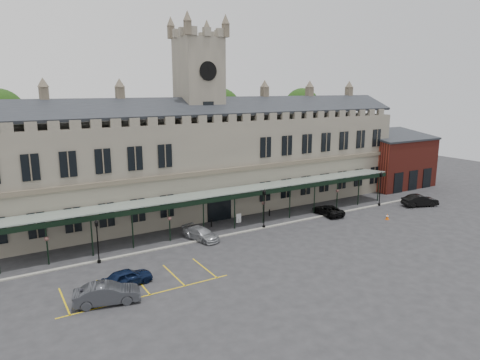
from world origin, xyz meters
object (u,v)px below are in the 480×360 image
traffic_cone (387,217)px  lamp_post_right (380,186)px  lamp_post_mid (264,205)px  car_taxi (201,234)px  clock_tower (199,111)px  sign_board (239,218)px  car_left_b (107,294)px  car_left_a (127,277)px  person_a (82,299)px  car_van (328,210)px  car_right_b (420,200)px  person_b (103,292)px  lamp_post_left (97,237)px  station_building (201,163)px

traffic_cone → lamp_post_right: bearing=49.7°
lamp_post_mid → car_taxi: lamp_post_mid is taller
clock_tower → sign_board: clock_tower is taller
clock_tower → car_left_b: (-17.23, -19.06, -12.30)m
clock_tower → car_left_a: clock_tower is taller
person_a → traffic_cone: bearing=-10.2°
car_van → car_right_b: 14.20m
car_van → car_left_a: bearing=15.8°
car_left_b → person_b: person_b is taller
lamp_post_mid → person_a: bearing=-159.0°
car_van → person_b: 31.59m
traffic_cone → lamp_post_left: bearing=172.0°
car_van → car_right_b: bearing=168.8°
car_van → station_building: bearing=-35.6°
lamp_post_left → traffic_cone: (33.88, -4.79, -2.16)m
car_left_a → lamp_post_right: bearing=-89.3°
car_van → lamp_post_right: bearing=-179.3°
station_building → sign_board: bearing=-77.5°
clock_tower → sign_board: bearing=-77.6°
car_right_b → car_van: bearing=95.3°
person_a → station_building: bearing=29.6°
lamp_post_mid → person_b: 22.11m
clock_tower → car_left_b: size_ratio=5.05×
car_left_a → person_b: (-2.46, -1.87, 0.12)m
lamp_post_mid → car_van: 10.26m
person_a → lamp_post_mid: bearing=5.8°
car_left_a → lamp_post_mid: bearing=-79.2°
lamp_post_right → person_a: 42.02m
car_left_a → car_van: bearing=-85.7°
car_left_a → car_taxi: car_left_a is taller
clock_tower → person_a: size_ratio=15.74×
car_taxi → person_b: size_ratio=2.79×
lamp_post_right → car_left_a: bearing=-170.6°
person_a → person_b: size_ratio=0.95×
car_left_b → car_taxi: car_left_b is taller
car_left_a → person_b: bearing=118.6°
car_left_a → person_b: size_ratio=2.51×
lamp_post_right → traffic_cone: bearing=-130.3°
car_van → lamp_post_mid: bearing=3.4°
car_left_b → car_van: car_left_b is taller
lamp_post_left → car_van: bearing=1.0°
traffic_cone → car_left_b: car_left_b is taller
car_left_b → person_a: bearing=97.8°
lamp_post_left → car_right_b: lamp_post_left is taller
sign_board → car_right_b: bearing=-11.2°
car_right_b → lamp_post_mid: bearing=101.3°
lamp_post_right → sign_board: 21.06m
car_taxi → person_b: person_b is taller
clock_tower → sign_board: size_ratio=22.53×
station_building → lamp_post_mid: 11.40m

